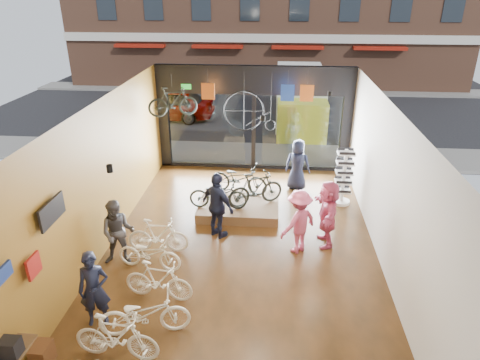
# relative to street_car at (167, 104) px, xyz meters

# --- Properties ---
(ground_plane) EXTENTS (7.00, 12.00, 0.04)m
(ground_plane) POSITION_rel_street_car_xyz_m (4.76, -12.00, -0.83)
(ground_plane) COLOR black
(ground_plane) RESTS_ON ground
(ceiling) EXTENTS (7.00, 12.00, 0.04)m
(ceiling) POSITION_rel_street_car_xyz_m (4.76, -12.00, 3.01)
(ceiling) COLOR black
(ceiling) RESTS_ON ground
(wall_left) EXTENTS (0.04, 12.00, 3.80)m
(wall_left) POSITION_rel_street_car_xyz_m (1.24, -12.00, 1.09)
(wall_left) COLOR olive
(wall_left) RESTS_ON ground
(wall_right) EXTENTS (0.04, 12.00, 3.80)m
(wall_right) POSITION_rel_street_car_xyz_m (8.28, -12.00, 1.09)
(wall_right) COLOR beige
(wall_right) RESTS_ON ground
(storefront) EXTENTS (7.00, 0.26, 3.80)m
(storefront) POSITION_rel_street_car_xyz_m (4.76, -6.00, 1.09)
(storefront) COLOR black
(storefront) RESTS_ON ground
(exit_sign) EXTENTS (0.35, 0.06, 0.18)m
(exit_sign) POSITION_rel_street_car_xyz_m (2.36, -6.12, 2.24)
(exit_sign) COLOR #198C26
(exit_sign) RESTS_ON storefront
(street_road) EXTENTS (30.00, 18.00, 0.02)m
(street_road) POSITION_rel_street_car_xyz_m (4.76, 3.00, -0.82)
(street_road) COLOR black
(street_road) RESTS_ON ground
(sidewalk_near) EXTENTS (30.00, 2.40, 0.12)m
(sidewalk_near) POSITION_rel_street_car_xyz_m (4.76, -4.80, -0.75)
(sidewalk_near) COLOR slate
(sidewalk_near) RESTS_ON ground
(sidewalk_far) EXTENTS (30.00, 2.00, 0.12)m
(sidewalk_far) POSITION_rel_street_car_xyz_m (4.76, 7.00, -0.75)
(sidewalk_far) COLOR slate
(sidewalk_far) RESTS_ON ground
(street_car) EXTENTS (4.76, 1.92, 1.62)m
(street_car) POSITION_rel_street_car_xyz_m (0.00, 0.00, 0.00)
(street_car) COLOR gray
(street_car) RESTS_ON street_road
(box_truck) EXTENTS (2.22, 6.67, 2.63)m
(box_truck) POSITION_rel_street_car_xyz_m (6.68, -1.00, 0.50)
(box_truck) COLOR silver
(box_truck) RESTS_ON street_road
(floor_bike_1) EXTENTS (1.64, 0.58, 0.97)m
(floor_bike_1) POSITION_rel_street_car_xyz_m (2.79, -15.33, -0.33)
(floor_bike_1) COLOR white
(floor_bike_1) RESTS_ON ground_plane
(floor_bike_2) EXTENTS (1.87, 0.99, 0.94)m
(floor_bike_2) POSITION_rel_street_car_xyz_m (3.12, -14.68, -0.34)
(floor_bike_2) COLOR white
(floor_bike_2) RESTS_ON ground_plane
(floor_bike_3) EXTENTS (1.59, 0.64, 0.93)m
(floor_bike_3) POSITION_rel_street_car_xyz_m (3.13, -13.64, -0.35)
(floor_bike_3) COLOR white
(floor_bike_3) RESTS_ON ground_plane
(floor_bike_4) EXTENTS (1.65, 0.76, 0.84)m
(floor_bike_4) POSITION_rel_street_car_xyz_m (2.62, -12.57, -0.39)
(floor_bike_4) COLOR white
(floor_bike_4) RESTS_ON ground_plane
(floor_bike_5) EXTENTS (1.58, 0.50, 0.94)m
(floor_bike_5) POSITION_rel_street_car_xyz_m (2.65, -11.85, -0.34)
(floor_bike_5) COLOR white
(floor_bike_5) RESTS_ON ground_plane
(display_platform) EXTENTS (2.40, 1.80, 0.30)m
(display_platform) POSITION_rel_street_car_xyz_m (4.53, -9.53, -0.66)
(display_platform) COLOR brown
(display_platform) RESTS_ON ground_plane
(display_bike_left) EXTENTS (1.71, 0.61, 0.89)m
(display_bike_left) POSITION_rel_street_car_xyz_m (3.95, -9.91, -0.06)
(display_bike_left) COLOR black
(display_bike_left) RESTS_ON display_platform
(display_bike_mid) EXTENTS (1.77, 1.22, 1.04)m
(display_bike_mid) POSITION_rel_street_car_xyz_m (5.03, -9.61, 0.01)
(display_bike_mid) COLOR black
(display_bike_mid) RESTS_ON display_platform
(display_bike_right) EXTENTS (1.94, 1.03, 0.97)m
(display_bike_right) POSITION_rel_street_car_xyz_m (4.46, -8.83, -0.03)
(display_bike_right) COLOR black
(display_bike_right) RESTS_ON display_platform
(customer_0) EXTENTS (0.68, 0.53, 1.67)m
(customer_0) POSITION_rel_street_car_xyz_m (2.08, -14.48, 0.02)
(customer_0) COLOR #161C33
(customer_0) RESTS_ON ground_plane
(customer_1) EXTENTS (0.92, 0.78, 1.70)m
(customer_1) POSITION_rel_street_car_xyz_m (1.83, -12.39, 0.04)
(customer_1) COLOR #3F3F44
(customer_1) RESTS_ON ground_plane
(customer_2) EXTENTS (1.14, 1.03, 1.87)m
(customer_2) POSITION_rel_street_car_xyz_m (4.09, -10.98, 0.12)
(customer_2) COLOR #161C33
(customer_2) RESTS_ON ground_plane
(customer_3) EXTENTS (1.25, 1.22, 1.72)m
(customer_3) POSITION_rel_street_car_xyz_m (6.22, -11.51, 0.05)
(customer_3) COLOR #CC4C72
(customer_3) RESTS_ON ground_plane
(customer_4) EXTENTS (0.95, 0.72, 1.73)m
(customer_4) POSITION_rel_street_car_xyz_m (6.33, -7.74, 0.06)
(customer_4) COLOR #161C33
(customer_4) RESTS_ON ground_plane
(customer_5) EXTENTS (0.59, 1.70, 1.82)m
(customer_5) POSITION_rel_street_car_xyz_m (6.98, -11.10, 0.10)
(customer_5) COLOR #CC4C72
(customer_5) RESTS_ON ground_plane
(sunglasses_rack) EXTENTS (0.65, 0.59, 1.82)m
(sunglasses_rack) POSITION_rel_street_car_xyz_m (7.71, -8.71, 0.10)
(sunglasses_rack) COLOR white
(sunglasses_rack) RESTS_ON ground_plane
(wall_merch) EXTENTS (0.40, 2.40, 2.60)m
(wall_merch) POSITION_rel_street_car_xyz_m (1.38, -15.50, 0.49)
(wall_merch) COLOR navy
(wall_merch) RESTS_ON wall_left
(penny_farthing) EXTENTS (1.67, 0.06, 1.34)m
(penny_farthing) POSITION_rel_street_car_xyz_m (4.78, -7.33, 1.69)
(penny_farthing) COLOR black
(penny_farthing) RESTS_ON ceiling
(hung_bike) EXTENTS (1.64, 0.95, 0.95)m
(hung_bike) POSITION_rel_street_car_xyz_m (2.26, -7.80, 2.11)
(hung_bike) COLOR black
(hung_bike) RESTS_ON ceiling
(jersey_left) EXTENTS (0.45, 0.03, 0.55)m
(jersey_left) POSITION_rel_street_car_xyz_m (3.24, -6.80, 2.24)
(jersey_left) COLOR #CC5919
(jersey_left) RESTS_ON ceiling
(jersey_mid) EXTENTS (0.45, 0.03, 0.55)m
(jersey_mid) POSITION_rel_street_car_xyz_m (5.91, -6.80, 2.24)
(jersey_mid) COLOR #1E3F99
(jersey_mid) RESTS_ON ceiling
(jersey_right) EXTENTS (0.45, 0.03, 0.55)m
(jersey_right) POSITION_rel_street_car_xyz_m (6.55, -6.80, 2.24)
(jersey_right) COLOR #CC5919
(jersey_right) RESTS_ON ceiling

